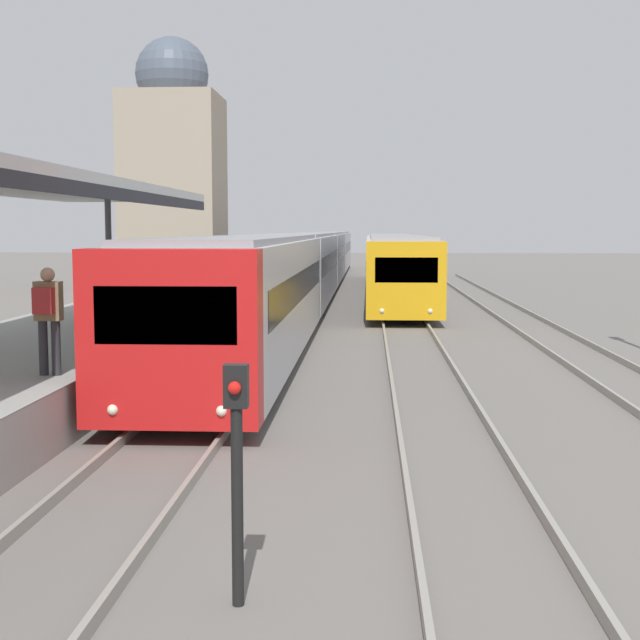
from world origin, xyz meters
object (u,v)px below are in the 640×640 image
train_far (393,261)px  signal_post_near (237,459)px  train_near (311,260)px  person_on_platform (48,312)px

train_far → signal_post_near: bearing=-93.5°
train_near → person_on_platform: bearing=-93.7°
train_far → signal_post_near: 37.08m
train_near → signal_post_near: train_near is taller
train_near → train_far: train_near is taller
train_near → signal_post_near: size_ratio=31.07×
train_near → signal_post_near: 37.23m
train_near → signal_post_near: (1.80, -37.19, -0.41)m
train_far → signal_post_near: (-2.28, -37.01, -0.35)m
person_on_platform → train_near: size_ratio=0.03×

